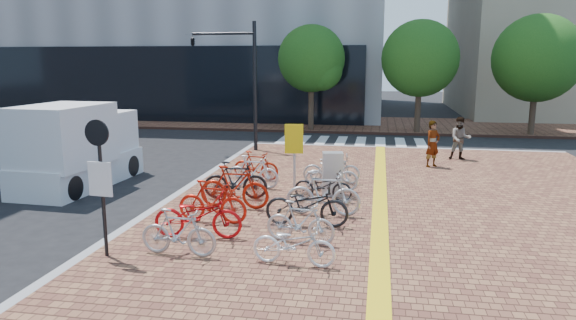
% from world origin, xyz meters
% --- Properties ---
extents(ground, '(120.00, 120.00, 0.00)m').
position_xyz_m(ground, '(0.00, 0.00, 0.00)').
color(ground, black).
rests_on(ground, ground).
extents(kerb_west, '(0.25, 34.00, 0.15)m').
position_xyz_m(kerb_west, '(-4.00, -5.00, 0.08)').
color(kerb_west, gray).
rests_on(kerb_west, ground).
extents(kerb_north, '(14.00, 0.25, 0.15)m').
position_xyz_m(kerb_north, '(3.00, 12.00, 0.08)').
color(kerb_north, gray).
rests_on(kerb_north, ground).
extents(far_sidewalk, '(70.00, 8.00, 0.15)m').
position_xyz_m(far_sidewalk, '(0.00, 21.00, 0.07)').
color(far_sidewalk, brown).
rests_on(far_sidewalk, ground).
extents(crosswalk, '(7.50, 4.00, 0.01)m').
position_xyz_m(crosswalk, '(0.50, 14.00, 0.01)').
color(crosswalk, silver).
rests_on(crosswalk, ground).
extents(street_trees, '(16.20, 4.60, 6.35)m').
position_xyz_m(street_trees, '(5.04, 17.45, 4.10)').
color(street_trees, '#38281E').
rests_on(street_trees, far_sidewalk).
extents(bike_0, '(1.65, 0.55, 0.98)m').
position_xyz_m(bike_0, '(-2.05, -2.49, 0.64)').
color(bike_0, '#A9A9AE').
rests_on(bike_0, sidewalk).
extents(bike_1, '(2.05, 0.88, 1.05)m').
position_xyz_m(bike_1, '(-2.03, -1.39, 0.67)').
color(bike_1, red).
rests_on(bike_1, sidewalk).
extents(bike_2, '(1.80, 0.61, 1.06)m').
position_xyz_m(bike_2, '(-2.06, -0.28, 0.68)').
color(bike_2, red).
rests_on(bike_2, sidewalk).
extents(bike_3, '(1.95, 0.62, 1.16)m').
position_xyz_m(bike_3, '(-1.89, 1.05, 0.73)').
color(bike_3, '#A81C0C').
rests_on(bike_3, sidewalk).
extents(bike_4, '(1.89, 0.77, 1.10)m').
position_xyz_m(bike_4, '(-2.11, 1.96, 0.70)').
color(bike_4, black).
rests_on(bike_4, sidewalk).
extents(bike_5, '(1.76, 0.70, 1.03)m').
position_xyz_m(bike_5, '(-1.94, 3.35, 0.66)').
color(bike_5, silver).
rests_on(bike_5, sidewalk).
extents(bike_6, '(1.65, 0.70, 0.96)m').
position_xyz_m(bike_6, '(-2.11, 4.45, 0.63)').
color(bike_6, '#9F1D0B').
rests_on(bike_6, sidewalk).
extents(bike_7, '(1.69, 0.69, 0.87)m').
position_xyz_m(bike_7, '(0.35, -2.57, 0.58)').
color(bike_7, white).
rests_on(bike_7, sidewalk).
extents(bike_8, '(1.61, 0.69, 0.94)m').
position_xyz_m(bike_8, '(0.28, -1.31, 0.62)').
color(bike_8, '#B9B8BE').
rests_on(bike_8, sidewalk).
extents(bike_9, '(2.01, 0.71, 1.06)m').
position_xyz_m(bike_9, '(0.26, -0.12, 0.68)').
color(bike_9, black).
rests_on(bike_9, sidewalk).
extents(bike_10, '(1.93, 0.55, 1.16)m').
position_xyz_m(bike_10, '(0.55, 0.80, 0.73)').
color(bike_10, '#BABABF').
rests_on(bike_10, sidewalk).
extents(bike_11, '(1.73, 0.76, 0.88)m').
position_xyz_m(bike_11, '(0.39, 2.22, 0.59)').
color(bike_11, black).
rests_on(bike_11, sidewalk).
extents(bike_12, '(1.65, 0.47, 0.99)m').
position_xyz_m(bike_12, '(0.52, 3.38, 0.65)').
color(bike_12, silver).
rests_on(bike_12, sidewalk).
extents(bike_13, '(1.89, 0.81, 0.96)m').
position_xyz_m(bike_13, '(0.43, 4.32, 0.63)').
color(bike_13, '#A2A2A6').
rests_on(bike_13, sidewalk).
extents(pedestrian_a, '(0.75, 0.73, 1.74)m').
position_xyz_m(pedestrian_a, '(3.90, 7.68, 1.02)').
color(pedestrian_a, gray).
rests_on(pedestrian_a, sidewalk).
extents(pedestrian_b, '(0.84, 0.65, 1.71)m').
position_xyz_m(pedestrian_b, '(5.13, 9.37, 1.01)').
color(pedestrian_b, '#4E5263').
rests_on(pedestrian_b, sidewalk).
extents(utility_box, '(0.66, 0.52, 1.29)m').
position_xyz_m(utility_box, '(0.60, 2.86, 0.80)').
color(utility_box, '#BABABF').
rests_on(utility_box, sidewalk).
extents(yellow_sign, '(0.56, 0.16, 2.06)m').
position_xyz_m(yellow_sign, '(-0.60, 3.19, 1.57)').
color(yellow_sign, '#B7B7BC').
rests_on(yellow_sign, sidewalk).
extents(notice_sign, '(0.52, 0.13, 2.80)m').
position_xyz_m(notice_sign, '(-3.50, -2.79, 1.92)').
color(notice_sign, black).
rests_on(notice_sign, sidewalk).
extents(traffic_light_pole, '(3.01, 1.16, 5.60)m').
position_xyz_m(traffic_light_pole, '(-4.79, 10.13, 4.01)').
color(traffic_light_pole, black).
rests_on(traffic_light_pole, sidewalk).
extents(box_truck, '(2.26, 4.83, 2.74)m').
position_xyz_m(box_truck, '(-7.80, 3.13, 1.29)').
color(box_truck, silver).
rests_on(box_truck, ground).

